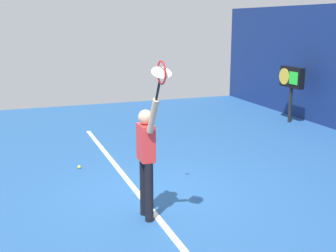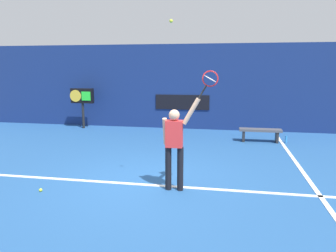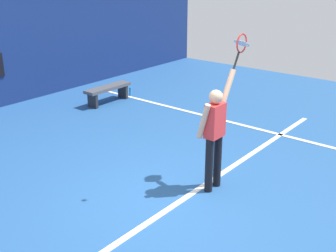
{
  "view_description": "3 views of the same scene",
  "coord_description": "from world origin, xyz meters",
  "px_view_note": "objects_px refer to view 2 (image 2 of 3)",
  "views": [
    {
      "loc": [
        6.73,
        -2.28,
        2.94
      ],
      "look_at": [
        0.5,
        0.04,
        1.36
      ],
      "focal_mm": 47.09,
      "sensor_mm": 36.0,
      "label": 1
    },
    {
      "loc": [
        1.74,
        -6.65,
        2.54
      ],
      "look_at": [
        0.49,
        0.28,
        1.22
      ],
      "focal_mm": 34.18,
      "sensor_mm": 36.0,
      "label": 2
    },
    {
      "loc": [
        -4.62,
        -3.78,
        3.48
      ],
      "look_at": [
        0.53,
        0.37,
        0.98
      ],
      "focal_mm": 45.84,
      "sensor_mm": 36.0,
      "label": 3
    }
  ],
  "objects_px": {
    "tennis_ball": "(171,21)",
    "water_bottle": "(286,139)",
    "court_bench": "(260,132)",
    "spare_ball": "(41,190)",
    "tennis_racket": "(209,80)",
    "scoreboard_clock": "(82,98)",
    "tennis_player": "(175,143)"
  },
  "relations": [
    {
      "from": "tennis_racket",
      "to": "court_bench",
      "type": "height_order",
      "value": "tennis_racket"
    },
    {
      "from": "court_bench",
      "to": "spare_ball",
      "type": "relative_size",
      "value": 20.59
    },
    {
      "from": "water_bottle",
      "to": "spare_ball",
      "type": "xyz_separation_m",
      "value": [
        -5.73,
        -5.37,
        -0.09
      ]
    },
    {
      "from": "tennis_racket",
      "to": "scoreboard_clock",
      "type": "height_order",
      "value": "tennis_racket"
    },
    {
      "from": "tennis_ball",
      "to": "spare_ball",
      "type": "xyz_separation_m",
      "value": [
        -2.63,
        -0.5,
        -3.34
      ]
    },
    {
      "from": "tennis_racket",
      "to": "scoreboard_clock",
      "type": "bearing_deg",
      "value": 132.37
    },
    {
      "from": "tennis_ball",
      "to": "water_bottle",
      "type": "xyz_separation_m",
      "value": [
        3.1,
        4.86,
        -3.25
      ]
    },
    {
      "from": "tennis_racket",
      "to": "tennis_ball",
      "type": "bearing_deg",
      "value": -172.8
    },
    {
      "from": "tennis_ball",
      "to": "spare_ball",
      "type": "relative_size",
      "value": 1.0
    },
    {
      "from": "tennis_racket",
      "to": "water_bottle",
      "type": "distance_m",
      "value": 5.75
    },
    {
      "from": "court_bench",
      "to": "tennis_player",
      "type": "bearing_deg",
      "value": -114.68
    },
    {
      "from": "tennis_player",
      "to": "tennis_racket",
      "type": "distance_m",
      "value": 1.43
    },
    {
      "from": "court_bench",
      "to": "tennis_racket",
      "type": "bearing_deg",
      "value": -107.63
    },
    {
      "from": "scoreboard_clock",
      "to": "court_bench",
      "type": "relative_size",
      "value": 1.18
    },
    {
      "from": "court_bench",
      "to": "water_bottle",
      "type": "xyz_separation_m",
      "value": [
        0.85,
        0.0,
        -0.22
      ]
    },
    {
      "from": "tennis_ball",
      "to": "water_bottle",
      "type": "bearing_deg",
      "value": 57.48
    },
    {
      "from": "tennis_player",
      "to": "tennis_ball",
      "type": "relative_size",
      "value": 28.51
    },
    {
      "from": "tennis_ball",
      "to": "court_bench",
      "type": "xyz_separation_m",
      "value": [
        2.25,
        4.86,
        -3.04
      ]
    },
    {
      "from": "water_bottle",
      "to": "tennis_racket",
      "type": "bearing_deg",
      "value": -116.38
    },
    {
      "from": "tennis_racket",
      "to": "scoreboard_clock",
      "type": "distance_m",
      "value": 8.18
    },
    {
      "from": "tennis_ball",
      "to": "tennis_player",
      "type": "bearing_deg",
      "value": 58.11
    },
    {
      "from": "scoreboard_clock",
      "to": "water_bottle",
      "type": "height_order",
      "value": "scoreboard_clock"
    },
    {
      "from": "scoreboard_clock",
      "to": "spare_ball",
      "type": "relative_size",
      "value": 24.27
    },
    {
      "from": "tennis_ball",
      "to": "water_bottle",
      "type": "distance_m",
      "value": 6.62
    },
    {
      "from": "court_bench",
      "to": "spare_ball",
      "type": "bearing_deg",
      "value": -132.31
    },
    {
      "from": "spare_ball",
      "to": "tennis_ball",
      "type": "bearing_deg",
      "value": 10.79
    },
    {
      "from": "court_bench",
      "to": "spare_ball",
      "type": "height_order",
      "value": "court_bench"
    },
    {
      "from": "tennis_player",
      "to": "tennis_ball",
      "type": "xyz_separation_m",
      "value": [
        -0.06,
        -0.1,
        2.37
      ]
    },
    {
      "from": "tennis_player",
      "to": "tennis_ball",
      "type": "height_order",
      "value": "tennis_ball"
    },
    {
      "from": "scoreboard_clock",
      "to": "spare_ball",
      "type": "distance_m",
      "value": 7.03
    },
    {
      "from": "water_bottle",
      "to": "spare_ball",
      "type": "bearing_deg",
      "value": -136.9
    },
    {
      "from": "tennis_player",
      "to": "water_bottle",
      "type": "relative_size",
      "value": 8.08
    }
  ]
}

